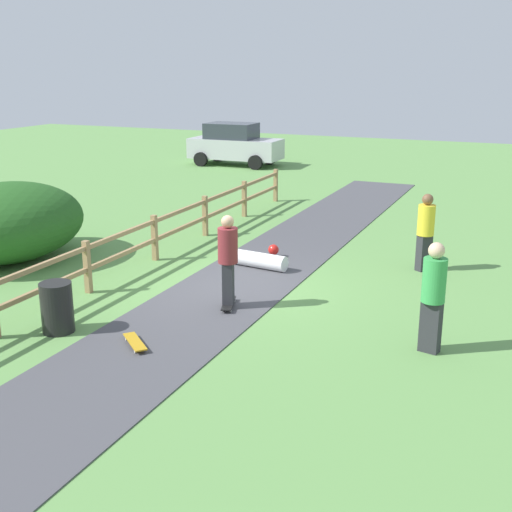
{
  "coord_description": "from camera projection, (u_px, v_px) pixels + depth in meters",
  "views": [
    {
      "loc": [
        5.72,
        -11.75,
        4.54
      ],
      "look_at": [
        0.85,
        -0.59,
        1.0
      ],
      "focal_mm": 46.58,
      "sensor_mm": 36.0,
      "label": 1
    }
  ],
  "objects": [
    {
      "name": "bush_large",
      "position": [
        7.0,
        222.0,
        15.75
      ],
      "size": [
        3.28,
        3.94,
        1.84
      ],
      "primitive_type": "ellipsoid",
      "color": "#23561E",
      "rests_on": "ground_plane"
    },
    {
      "name": "parked_car_silver",
      "position": [
        234.0,
        144.0,
        30.49
      ],
      "size": [
        4.24,
        2.08,
        1.92
      ],
      "color": "#B7B7BC",
      "rests_on": "ground_plane"
    },
    {
      "name": "skater_fallen",
      "position": [
        255.0,
        258.0,
        15.35
      ],
      "size": [
        1.68,
        1.35,
        0.36
      ],
      "color": "white",
      "rests_on": "asphalt_path"
    },
    {
      "name": "trash_bin",
      "position": [
        57.0,
        307.0,
        11.56
      ],
      "size": [
        0.56,
        0.56,
        0.9
      ],
      "primitive_type": "cylinder",
      "color": "black",
      "rests_on": "ground_plane"
    },
    {
      "name": "skater_riding",
      "position": [
        228.0,
        257.0,
        12.53
      ],
      "size": [
        0.48,
        0.82,
        1.81
      ],
      "color": "black",
      "rests_on": "asphalt_path"
    },
    {
      "name": "bystander_yellow",
      "position": [
        426.0,
        229.0,
        14.87
      ],
      "size": [
        0.53,
        0.53,
        1.77
      ],
      "color": "#2D2D33",
      "rests_on": "ground_plane"
    },
    {
      "name": "wooden_fence",
      "position": [
        123.0,
        246.0,
        14.62
      ],
      "size": [
        0.12,
        18.12,
        1.1
      ],
      "color": "#997A51",
      "rests_on": "ground_plane"
    },
    {
      "name": "skateboard_loose",
      "position": [
        135.0,
        342.0,
        11.03
      ],
      "size": [
        0.73,
        0.68,
        0.08
      ],
      "color": "#BF8C19",
      "rests_on": "asphalt_path"
    },
    {
      "name": "asphalt_path",
      "position": [
        230.0,
        290.0,
        13.8
      ],
      "size": [
        2.4,
        28.0,
        0.02
      ],
      "primitive_type": "cube",
      "color": "#47474C",
      "rests_on": "ground_plane"
    },
    {
      "name": "bystander_green",
      "position": [
        433.0,
        292.0,
        10.59
      ],
      "size": [
        0.45,
        0.45,
        1.85
      ],
      "color": "#2D2D33",
      "rests_on": "ground_plane"
    },
    {
      "name": "ground_plane",
      "position": [
        230.0,
        290.0,
        13.81
      ],
      "size": [
        60.0,
        60.0,
        0.0
      ],
      "primitive_type": "plane",
      "color": "#60934C"
    }
  ]
}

